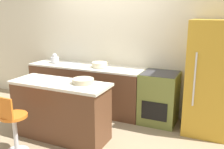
{
  "coord_description": "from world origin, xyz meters",
  "views": [
    {
      "loc": [
        2.07,
        -3.77,
        1.9
      ],
      "look_at": [
        0.49,
        -0.26,
        0.93
      ],
      "focal_mm": 40.0,
      "sensor_mm": 36.0,
      "label": 1
    }
  ],
  "objects": [
    {
      "name": "ground_plane",
      "position": [
        0.0,
        0.0,
        0.0
      ],
      "size": [
        14.0,
        14.0,
        0.0
      ],
      "primitive_type": "plane",
      "color": "#998466"
    },
    {
      "name": "oven_range",
      "position": [
        1.12,
        0.33,
        0.45
      ],
      "size": [
        0.62,
        0.63,
        0.9
      ],
      "color": "olive",
      "rests_on": "ground_plane"
    },
    {
      "name": "wall_back",
      "position": [
        0.0,
        0.67,
        1.3
      ],
      "size": [
        8.0,
        0.06,
        2.6
      ],
      "color": "beige",
      "rests_on": "ground_plane"
    },
    {
      "name": "back_counter",
      "position": [
        -0.35,
        0.33,
        0.44
      ],
      "size": [
        2.3,
        0.62,
        0.9
      ],
      "color": "brown",
      "rests_on": "ground_plane"
    },
    {
      "name": "kettle",
      "position": [
        -1.06,
        0.32,
        0.97
      ],
      "size": [
        0.17,
        0.17,
        0.19
      ],
      "color": "silver",
      "rests_on": "back_counter"
    },
    {
      "name": "fruit_bowl",
      "position": [
        0.25,
        -0.75,
        0.92
      ],
      "size": [
        0.32,
        0.32,
        0.07
      ],
      "color": "#C1B28E",
      "rests_on": "kitchen_island"
    },
    {
      "name": "stool_chair",
      "position": [
        -0.41,
        -1.51,
        0.42
      ],
      "size": [
        0.36,
        0.36,
        0.86
      ],
      "color": "#B7B7BC",
      "rests_on": "ground_plane"
    },
    {
      "name": "kitchen_island",
      "position": [
        -0.11,
        -0.85,
        0.45
      ],
      "size": [
        1.52,
        0.58,
        0.89
      ],
      "color": "brown",
      "rests_on": "ground_plane"
    },
    {
      "name": "refrigerator",
      "position": [
        1.91,
        0.28,
        0.9
      ],
      "size": [
        0.66,
        0.73,
        1.79
      ],
      "color": "gold",
      "rests_on": "ground_plane"
    },
    {
      "name": "mixing_bowl",
      "position": [
        -0.03,
        0.32,
        0.94
      ],
      "size": [
        0.29,
        0.29,
        0.09
      ],
      "color": "beige",
      "rests_on": "back_counter"
    }
  ]
}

